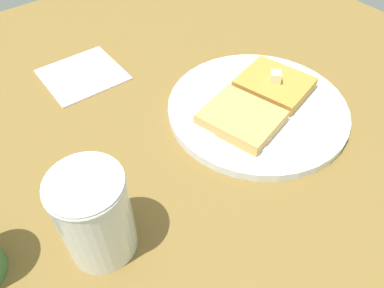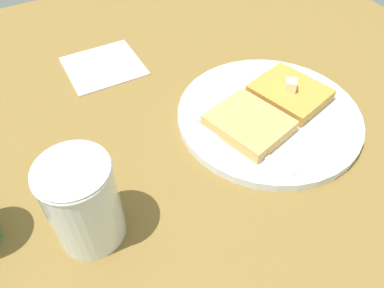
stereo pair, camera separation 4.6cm
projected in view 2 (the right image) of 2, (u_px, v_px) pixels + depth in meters
table_surface at (215, 100)px, 59.94cm from camera, size 93.36×93.36×1.91cm
plate at (269, 115)px, 54.94cm from camera, size 26.77×26.77×1.30cm
toast_slice_left at (290, 93)px, 56.14cm from camera, size 10.98×12.03×1.84cm
toast_slice_middle at (249, 123)px, 51.58cm from camera, size 10.98×12.03×1.84cm
butter_pat_primary at (291, 85)px, 54.53cm from camera, size 2.29×2.31×1.72cm
fork at (236, 140)px, 50.45cm from camera, size 6.86×15.51×0.36cm
syrup_jar at (84, 206)px, 39.08cm from camera, size 7.70×7.70×11.11cm
napkin at (104, 66)px, 64.33cm from camera, size 12.56×12.18×0.30cm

